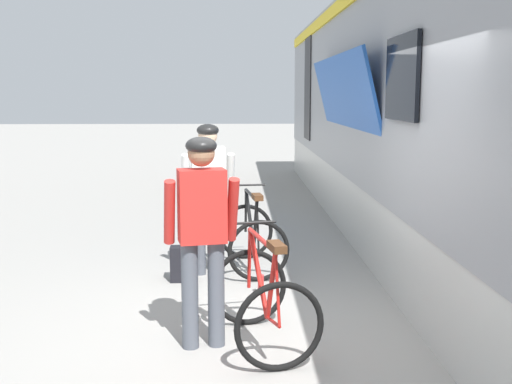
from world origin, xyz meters
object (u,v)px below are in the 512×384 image
Objects in this scene: bicycle_far_black at (252,237)px; backpack_on_platform at (183,264)px; cyclist_near_in_red at (202,223)px; water_bottle_by_the_backpack at (195,268)px; bicycle_near_red at (263,300)px; cyclist_far_in_white at (208,185)px; water_bottle_near_the_bikes at (261,284)px.

bicycle_far_black is 0.94m from backpack_on_platform.
cyclist_near_in_red is 2.25m from water_bottle_by_the_backpack.
backpack_on_platform is at bearing -131.58° from water_bottle_by_the_backpack.
bicycle_far_black reaches higher than water_bottle_by_the_backpack.
bicycle_near_red is 2.09m from backpack_on_platform.
cyclist_near_in_red is at bearing -81.56° from backpack_on_platform.
bicycle_near_red is at bearing -76.15° from cyclist_far_in_white.
water_bottle_by_the_backpack is (-0.74, 0.64, 0.00)m from water_bottle_near_the_bikes.
backpack_on_platform is 1.91× the size of water_bottle_by_the_backpack.
bicycle_far_black is (0.46, 2.35, -0.65)m from cyclist_near_in_red.
bicycle_far_black is at bearing 25.25° from water_bottle_by_the_backpack.
backpack_on_platform is 1.00m from water_bottle_near_the_bikes.
cyclist_far_in_white is 0.84m from bicycle_far_black.
bicycle_near_red is 2.19m from water_bottle_by_the_backpack.
cyclist_near_in_red is 1.48× the size of bicycle_near_red.
cyclist_near_in_red is at bearing -101.15° from bicycle_far_black.
water_bottle_by_the_backpack is at bearing 138.90° from water_bottle_near_the_bikes.
cyclist_near_in_red is at bearing 178.29° from bicycle_near_red.
cyclist_near_in_red is 2.18m from cyclist_far_in_white.
water_bottle_near_the_bikes is at bearing 68.94° from cyclist_near_in_red.
cyclist_far_in_white is 4.40× the size of backpack_on_platform.
cyclist_far_in_white is 2.35m from bicycle_near_red.
water_bottle_near_the_bikes is at bearing -41.10° from water_bottle_by_the_backpack.
cyclist_near_in_red is 1.77m from water_bottle_near_the_bikes.
water_bottle_near_the_bikes is (0.86, -0.50, -0.10)m from backpack_on_platform.
bicycle_near_red is at bearing -71.10° from water_bottle_by_the_backpack.
bicycle_far_black is 2.88× the size of backpack_on_platform.
cyclist_near_in_red is at bearing -111.06° from water_bottle_near_the_bikes.
cyclist_far_in_white is at bearing 42.71° from water_bottle_by_the_backpack.
bicycle_far_black reaches higher than backpack_on_platform.
cyclist_near_in_red and cyclist_far_in_white have the same top height.
backpack_on_platform is 1.93× the size of water_bottle_near_the_bikes.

